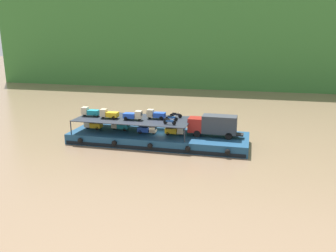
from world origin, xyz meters
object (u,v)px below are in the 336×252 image
at_px(mini_truck_upper_stern, 90,112).
at_px(mini_truck_upper_fore, 133,115).
at_px(mini_truck_lower_mid, 148,129).
at_px(mini_truck_upper_bow, 156,114).
at_px(covered_lorry, 214,125).
at_px(mini_truck_upper_mid, 109,114).
at_px(cargo_barge, 158,138).
at_px(motorcycle_upper_centre, 171,118).
at_px(mini_truck_lower_fore, 175,130).
at_px(motorcycle_upper_port, 170,122).
at_px(mini_truck_lower_stern, 93,125).
at_px(motorcycle_upper_stbd, 176,115).
at_px(mini_truck_lower_aft, 120,125).

bearing_deg(mini_truck_upper_stern, mini_truck_upper_fore, -5.75).
height_order(mini_truck_lower_mid, mini_truck_upper_bow, mini_truck_upper_bow).
distance_m(covered_lorry, mini_truck_upper_mid, 15.63).
xyz_separation_m(cargo_barge, mini_truck_upper_mid, (-7.40, -0.67, 3.44)).
xyz_separation_m(mini_truck_upper_bow, motorcycle_upper_centre, (2.53, -0.70, -0.26)).
bearing_deg(motorcycle_upper_centre, covered_lorry, 2.63).
xyz_separation_m(mini_truck_lower_fore, motorcycle_upper_port, (-0.36, -1.88, 1.74)).
height_order(mini_truck_upper_stern, motorcycle_upper_port, mini_truck_upper_stern).
distance_m(mini_truck_lower_stern, mini_truck_lower_fore, 13.07).
bearing_deg(motorcycle_upper_centre, motorcycle_upper_stbd, 85.01).
height_order(mini_truck_lower_stern, mini_truck_lower_mid, same).
relative_size(mini_truck_lower_mid, mini_truck_upper_mid, 1.02).
bearing_deg(motorcycle_upper_stbd, mini_truck_lower_aft, -168.75).
bearing_deg(covered_lorry, cargo_barge, -177.75).
relative_size(mini_truck_upper_stern, mini_truck_upper_fore, 1.00).
height_order(covered_lorry, mini_truck_upper_fore, mini_truck_upper_fore).
xyz_separation_m(cargo_barge, covered_lorry, (8.17, 0.32, 2.44)).
distance_m(motorcycle_upper_port, motorcycle_upper_stbd, 4.24).
bearing_deg(mini_truck_upper_fore, mini_truck_lower_stern, 174.37).
height_order(mini_truck_lower_fore, motorcycle_upper_port, motorcycle_upper_port).
relative_size(mini_truck_lower_fore, motorcycle_upper_port, 1.46).
bearing_deg(mini_truck_lower_aft, covered_lorry, -0.71).
bearing_deg(mini_truck_lower_mid, mini_truck_lower_fore, 4.11).
distance_m(cargo_barge, mini_truck_upper_stern, 11.34).
xyz_separation_m(mini_truck_upper_bow, motorcycle_upper_stbd, (2.72, 1.42, -0.26)).
relative_size(covered_lorry, motorcycle_upper_centre, 4.14).
height_order(mini_truck_lower_aft, mini_truck_lower_mid, same).
distance_m(mini_truck_upper_mid, motorcycle_upper_stbd, 10.02).
bearing_deg(motorcycle_upper_stbd, mini_truck_upper_fore, -153.75).
distance_m(mini_truck_lower_aft, motorcycle_upper_port, 8.97).
bearing_deg(mini_truck_lower_aft, mini_truck_upper_bow, 2.47).
xyz_separation_m(mini_truck_lower_mid, mini_truck_lower_fore, (4.08, 0.29, 0.00)).
height_order(mini_truck_upper_mid, motorcycle_upper_port, mini_truck_upper_mid).
bearing_deg(mini_truck_lower_mid, cargo_barge, 18.87).
bearing_deg(mini_truck_upper_bow, mini_truck_upper_stern, -176.08).
distance_m(covered_lorry, mini_truck_lower_fore, 5.66).
bearing_deg(mini_truck_upper_fore, mini_truck_lower_aft, 155.18).
xyz_separation_m(motorcycle_upper_port, motorcycle_upper_stbd, (-0.06, 4.24, 0.00)).
distance_m(mini_truck_upper_fore, motorcycle_upper_stbd, 6.45).
xyz_separation_m(covered_lorry, mini_truck_lower_stern, (-18.61, -0.34, -1.00)).
xyz_separation_m(mini_truck_lower_mid, motorcycle_upper_port, (3.72, -1.59, 1.74)).
xyz_separation_m(mini_truck_lower_aft, mini_truck_lower_mid, (4.69, -0.99, 0.00)).
bearing_deg(mini_truck_lower_stern, mini_truck_upper_stern, 171.90).
bearing_deg(covered_lorry, mini_truck_lower_stern, -178.97).
xyz_separation_m(mini_truck_lower_mid, mini_truck_upper_mid, (-5.94, -0.18, 2.00)).
height_order(mini_truck_upper_mid, mini_truck_upper_fore, same).
relative_size(mini_truck_lower_stern, mini_truck_upper_bow, 1.00).
height_order(mini_truck_upper_fore, motorcycle_upper_port, mini_truck_upper_fore).
bearing_deg(covered_lorry, mini_truck_upper_fore, -175.07).
distance_m(mini_truck_upper_stern, mini_truck_upper_bow, 10.31).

